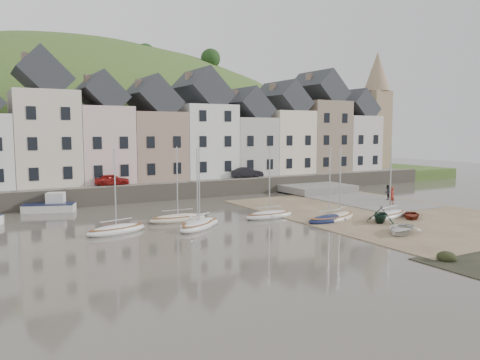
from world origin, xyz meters
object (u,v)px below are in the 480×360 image
rowboat_green (381,214)px  person_red (392,196)px  car_left (112,180)px  rowboat_white (401,229)px  rowboat_red (411,215)px  sailboat_0 (116,229)px  car_right (247,172)px  person_dark (387,192)px

rowboat_green → person_red: 9.92m
rowboat_green → car_left: bearing=179.7°
rowboat_white → rowboat_green: size_ratio=1.33×
rowboat_green → rowboat_red: bearing=56.6°
person_red → car_left: car_left is taller
sailboat_0 → person_red: (27.18, -0.64, 0.71)m
sailboat_0 → car_left: sailboat_0 is taller
sailboat_0 → car_left: size_ratio=1.76×
rowboat_white → rowboat_green: rowboat_green is taller
car_right → rowboat_white: bearing=-171.3°
car_left → rowboat_white: bearing=-137.6°
rowboat_white → car_left: bearing=178.5°
sailboat_0 → car_right: (20.39, 16.28, 1.99)m
rowboat_green → person_dark: person_dark is taller
sailboat_0 → person_red: sailboat_0 is taller
person_red → person_dark: size_ratio=1.08×
person_dark → car_right: (-8.68, 14.57, 1.35)m
rowboat_green → person_dark: 12.86m
sailboat_0 → person_dark: sailboat_0 is taller
rowboat_green → rowboat_red: (3.60, 0.05, -0.38)m
car_right → person_dark: bearing=-134.5°
rowboat_green → person_red: (7.81, 6.11, 0.25)m
rowboat_red → person_dark: 10.40m
rowboat_green → person_red: bearing=93.9°
rowboat_green → sailboat_0: bearing=-143.4°
rowboat_green → person_red: person_red is taller
person_red → sailboat_0: bearing=1.9°
rowboat_red → car_right: 23.21m
rowboat_white → rowboat_green: 4.09m
rowboat_green → person_red: size_ratio=1.48×
sailboat_0 → car_left: 16.85m
rowboat_white → rowboat_red: (5.37, 3.72, -0.07)m
rowboat_red → car_left: size_ratio=0.75×
sailboat_0 → rowboat_green: bearing=-19.2°
sailboat_0 → rowboat_green: (19.37, -6.75, 0.46)m
person_red → car_right: bearing=-64.9°
car_right → rowboat_red: bearing=-158.9°
rowboat_white → rowboat_red: bearing=96.0°
car_right → person_red: bearing=-143.4°
rowboat_white → rowboat_green: (1.78, 3.67, 0.32)m
rowboat_white → person_red: person_red is taller
rowboat_white → person_red: bearing=106.9°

